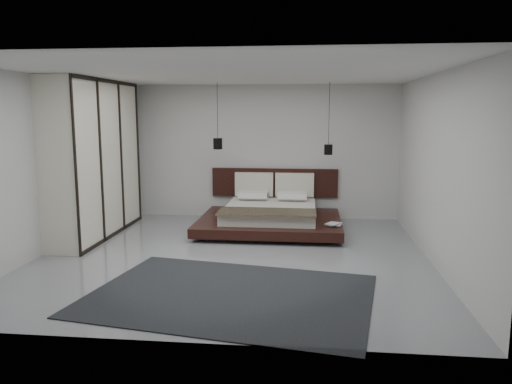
# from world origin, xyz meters

# --- Properties ---
(floor) EXTENTS (6.00, 6.00, 0.00)m
(floor) POSITION_xyz_m (0.00, 0.00, 0.00)
(floor) COLOR gray
(floor) RESTS_ON ground
(ceiling) EXTENTS (6.00, 6.00, 0.00)m
(ceiling) POSITION_xyz_m (0.00, 0.00, 2.80)
(ceiling) COLOR white
(ceiling) RESTS_ON wall_back
(wall_back) EXTENTS (6.00, 0.00, 6.00)m
(wall_back) POSITION_xyz_m (0.00, 3.00, 1.40)
(wall_back) COLOR silver
(wall_back) RESTS_ON floor
(wall_front) EXTENTS (6.00, 0.00, 6.00)m
(wall_front) POSITION_xyz_m (0.00, -3.00, 1.40)
(wall_front) COLOR silver
(wall_front) RESTS_ON floor
(wall_left) EXTENTS (0.00, 6.00, 6.00)m
(wall_left) POSITION_xyz_m (-3.00, 0.00, 1.40)
(wall_left) COLOR silver
(wall_left) RESTS_ON floor
(wall_right) EXTENTS (0.00, 6.00, 6.00)m
(wall_right) POSITION_xyz_m (3.00, 0.00, 1.40)
(wall_right) COLOR silver
(wall_right) RESTS_ON floor
(lattice_screen) EXTENTS (0.05, 0.90, 2.60)m
(lattice_screen) POSITION_xyz_m (-2.95, 2.45, 1.30)
(lattice_screen) COLOR black
(lattice_screen) RESTS_ON floor
(bed) EXTENTS (2.66, 2.34, 1.06)m
(bed) POSITION_xyz_m (0.43, 1.91, 0.28)
(bed) COLOR black
(bed) RESTS_ON floor
(book_lower) EXTENTS (0.27, 0.34, 0.03)m
(book_lower) POSITION_xyz_m (1.52, 1.28, 0.26)
(book_lower) COLOR #99724C
(book_lower) RESTS_ON bed
(book_upper) EXTENTS (0.31, 0.33, 0.02)m
(book_upper) POSITION_xyz_m (1.50, 1.25, 0.29)
(book_upper) COLOR #99724C
(book_upper) RESTS_ON book_lower
(pendant_left) EXTENTS (0.18, 0.18, 1.30)m
(pendant_left) POSITION_xyz_m (-0.66, 2.32, 1.61)
(pendant_left) COLOR black
(pendant_left) RESTS_ON ceiling
(pendant_right) EXTENTS (0.16, 0.16, 1.39)m
(pendant_right) POSITION_xyz_m (1.52, 2.32, 1.52)
(pendant_right) COLOR black
(pendant_right) RESTS_ON ceiling
(wardrobe) EXTENTS (0.67, 2.84, 2.79)m
(wardrobe) POSITION_xyz_m (-2.70, 1.10, 1.40)
(wardrobe) COLOR silver
(wardrobe) RESTS_ON floor
(rug) EXTENTS (3.75, 2.95, 0.01)m
(rug) POSITION_xyz_m (0.22, -1.70, 0.01)
(rug) COLOR black
(rug) RESTS_ON floor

